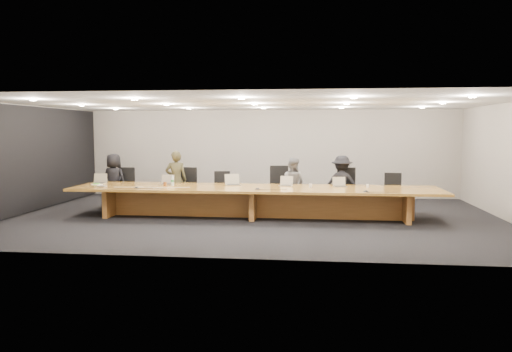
{
  "coord_description": "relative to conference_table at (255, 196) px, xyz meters",
  "views": [
    {
      "loc": [
        1.44,
        -12.09,
        2.14
      ],
      "look_at": [
        0.0,
        0.3,
        1.0
      ],
      "focal_mm": 35.0,
      "sensor_mm": 36.0,
      "label": 1
    }
  ],
  "objects": [
    {
      "name": "amber_mug",
      "position": [
        -2.26,
        -0.01,
        0.28
      ],
      "size": [
        0.09,
        0.09,
        0.1
      ],
      "primitive_type": "cylinder",
      "rotation": [
        0.0,
        0.0,
        0.04
      ],
      "color": "brown",
      "rests_on": "conference_table"
    },
    {
      "name": "paper_cup_far",
      "position": [
        2.76,
        0.28,
        0.27
      ],
      "size": [
        0.08,
        0.08,
        0.08
      ],
      "primitive_type": "cone",
      "rotation": [
        0.0,
        0.0,
        0.35
      ],
      "color": "white",
      "rests_on": "conference_table"
    },
    {
      "name": "lime_gadget",
      "position": [
        -4.1,
        0.08,
        0.25
      ],
      "size": [
        0.15,
        0.09,
        0.02
      ],
      "primitive_type": "cube",
      "rotation": [
        0.0,
        0.0,
        0.07
      ],
      "color": "#55BE32",
      "rests_on": "notepad"
    },
    {
      "name": "mic_right",
      "position": [
        2.63,
        -0.62,
        0.25
      ],
      "size": [
        0.17,
        0.17,
        0.03
      ],
      "primitive_type": "cone",
      "rotation": [
        0.0,
        0.0,
        0.28
      ],
      "color": "black",
      "rests_on": "conference_table"
    },
    {
      "name": "person_a",
      "position": [
        -4.13,
        1.28,
        0.23
      ],
      "size": [
        0.81,
        0.61,
        1.5
      ],
      "primitive_type": "imported",
      "rotation": [
        0.0,
        0.0,
        2.94
      ],
      "color": "black",
      "rests_on": "ground"
    },
    {
      "name": "chair_far_left",
      "position": [
        -3.86,
        1.31,
        0.04
      ],
      "size": [
        0.59,
        0.59,
        1.12
      ],
      "primitive_type": null,
      "rotation": [
        0.0,
        0.0,
        -0.03
      ],
      "color": "black",
      "rests_on": "ground"
    },
    {
      "name": "laptop_d",
      "position": [
        0.74,
        0.37,
        0.36
      ],
      "size": [
        0.36,
        0.28,
        0.25
      ],
      "primitive_type": null,
      "rotation": [
        0.0,
        0.0,
        -0.15
      ],
      "color": "tan",
      "rests_on": "conference_table"
    },
    {
      "name": "chair_mid_left",
      "position": [
        -1.03,
        1.25,
        0.0
      ],
      "size": [
        0.64,
        0.64,
        1.04
      ],
      "primitive_type": null,
      "rotation": [
        0.0,
        0.0,
        0.23
      ],
      "color": "black",
      "rests_on": "ground"
    },
    {
      "name": "ground",
      "position": [
        0.0,
        0.0,
        -0.52
      ],
      "size": [
        12.0,
        12.0,
        0.0
      ],
      "primitive_type": "plane",
      "color": "black",
      "rests_on": "ground"
    },
    {
      "name": "water_bottle",
      "position": [
        -2.11,
        0.11,
        0.35
      ],
      "size": [
        0.1,
        0.1,
        0.24
      ],
      "primitive_type": "cylinder",
      "rotation": [
        0.0,
        0.0,
        0.43
      ],
      "color": "silver",
      "rests_on": "conference_table"
    },
    {
      "name": "mic_left",
      "position": [
        -2.82,
        -0.53,
        0.25
      ],
      "size": [
        0.17,
        0.17,
        0.03
      ],
      "primitive_type": "cone",
      "rotation": [
        0.0,
        0.0,
        0.43
      ],
      "color": "black",
      "rests_on": "conference_table"
    },
    {
      "name": "laptop_a",
      "position": [
        -4.16,
        0.33,
        0.37
      ],
      "size": [
        0.36,
        0.27,
        0.27
      ],
      "primitive_type": null,
      "rotation": [
        0.0,
        0.0,
        0.05
      ],
      "color": "#B9AD8D",
      "rests_on": "conference_table"
    },
    {
      "name": "person_d",
      "position": [
        2.18,
        1.21,
        0.22
      ],
      "size": [
        1.02,
        0.67,
        1.48
      ],
      "primitive_type": "imported",
      "rotation": [
        0.0,
        0.0,
        3.02
      ],
      "color": "black",
      "rests_on": "ground"
    },
    {
      "name": "person_c",
      "position": [
        0.88,
        1.18,
        0.19
      ],
      "size": [
        0.82,
        0.73,
        1.42
      ],
      "primitive_type": "imported",
      "rotation": [
        0.0,
        0.0,
        2.82
      ],
      "color": "slate",
      "rests_on": "ground"
    },
    {
      "name": "paper_cup_near",
      "position": [
        1.37,
        0.09,
        0.28
      ],
      "size": [
        0.1,
        0.1,
        0.09
      ],
      "primitive_type": "cone",
      "rotation": [
        0.0,
        0.0,
        0.39
      ],
      "color": "silver",
      "rests_on": "conference_table"
    },
    {
      "name": "laptop_b",
      "position": [
        -2.32,
        0.33,
        0.36
      ],
      "size": [
        0.34,
        0.25,
        0.26
      ],
      "primitive_type": null,
      "rotation": [
        0.0,
        0.0,
        0.03
      ],
      "color": "tan",
      "rests_on": "conference_table"
    },
    {
      "name": "laptop_c",
      "position": [
        -0.6,
        0.37,
        0.38
      ],
      "size": [
        0.44,
        0.39,
        0.29
      ],
      "primitive_type": null,
      "rotation": [
        0.0,
        0.0,
        0.37
      ],
      "color": "tan",
      "rests_on": "conference_table"
    },
    {
      "name": "back_wall",
      "position": [
        0.0,
        4.0,
        0.88
      ],
      "size": [
        12.0,
        0.02,
        2.8
      ],
      "primitive_type": "cube",
      "color": "#B6AFA5",
      "rests_on": "ground"
    },
    {
      "name": "conference_table",
      "position": [
        0.0,
        0.0,
        0.0
      ],
      "size": [
        9.0,
        1.8,
        0.75
      ],
      "color": "#946220",
      "rests_on": "ground"
    },
    {
      "name": "av_box",
      "position": [
        -3.76,
        -0.37,
        0.24
      ],
      "size": [
        0.22,
        0.17,
        0.03
      ],
      "primitive_type": "cube",
      "rotation": [
        0.0,
        0.0,
        -0.11
      ],
      "color": "#ADADB2",
      "rests_on": "conference_table"
    },
    {
      "name": "mic_center",
      "position": [
        0.12,
        -0.43,
        0.25
      ],
      "size": [
        0.16,
        0.16,
        0.03
      ],
      "primitive_type": "cone",
      "rotation": [
        0.0,
        0.0,
        -0.17
      ],
      "color": "black",
      "rests_on": "conference_table"
    },
    {
      "name": "chair_left",
      "position": [
        -2.09,
        1.29,
        0.05
      ],
      "size": [
        0.71,
        0.71,
        1.14
      ],
      "primitive_type": null,
      "rotation": [
        0.0,
        0.0,
        -0.25
      ],
      "color": "black",
      "rests_on": "ground"
    },
    {
      "name": "notepad",
      "position": [
        -4.1,
        0.08,
        0.24
      ],
      "size": [
        0.29,
        0.26,
        0.01
      ],
      "primitive_type": "cube",
      "rotation": [
        0.0,
        0.0,
        -0.39
      ],
      "color": "white",
      "rests_on": "conference_table"
    },
    {
      "name": "chair_far_right",
      "position": [
        3.5,
        1.17,
        0.0
      ],
      "size": [
        0.62,
        0.62,
        1.05
      ],
      "primitive_type": null,
      "rotation": [
        0.0,
        0.0,
        -0.17
      ],
      "color": "black",
      "rests_on": "ground"
    },
    {
      "name": "chair_mid_right",
      "position": [
        0.51,
        1.34,
        0.08
      ],
      "size": [
        0.65,
        0.65,
        1.21
      ],
      "primitive_type": null,
      "rotation": [
        0.0,
        0.0,
        0.06
      ],
      "color": "black",
      "rests_on": "ground"
    },
    {
      "name": "laptop_e",
      "position": [
        2.09,
        0.3,
        0.36
      ],
      "size": [
        0.36,
        0.29,
        0.25
      ],
      "primitive_type": null,
      "rotation": [
        0.0,
        0.0,
        0.2
      ],
      "color": "#BEB291",
      "rests_on": "conference_table"
    },
    {
      "name": "person_b",
      "position": [
        -2.3,
        1.12,
        0.27
      ],
      "size": [
        0.64,
        0.49,
        1.59
      ],
      "primitive_type": "imported",
      "rotation": [
        0.0,
        0.0,
        3.34
      ],
      "color": "#2F2C1A",
      "rests_on": "ground"
    },
    {
      "name": "chair_right",
      "position": [
        2.34,
        1.27,
        0.07
      ],
      "size": [
        0.65,
        0.65,
        1.17
      ],
      "primitive_type": null,
      "rotation": [
        0.0,
        0.0,
        0.09
      ],
      "color": "black",
      "rests_on": "ground"
    },
    {
      "name": "left_wall_panel",
      "position": [
        -5.94,
        0.0,
        0.85
      ],
      "size": [
        0.08,
        7.84,
        2.74
      ],
      "primitive_type": "cube",
      "color": "black",
      "rests_on": "ground"
    }
  ]
}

